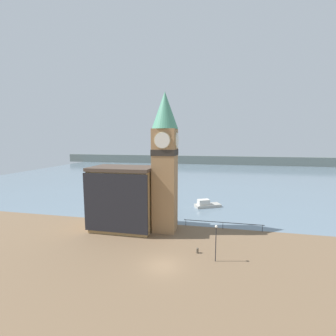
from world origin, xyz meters
The scene contains 9 objects.
ground_plane centered at (0.00, 0.00, 0.00)m, with size 160.00×160.00×0.00m, color brown.
water centered at (0.00, 72.69, 0.00)m, with size 160.00×120.00×0.00m.
far_shoreline centered at (0.00, 112.69, 2.50)m, with size 180.00×3.00×5.00m.
pier_railing centered at (7.05, 12.44, 0.97)m, with size 12.59×0.08×1.09m.
clock_tower centered at (-1.97, 10.13, 11.35)m, with size 3.99×3.99×21.35m.
pier_building centered at (-8.65, 9.34, 5.04)m, with size 9.92×6.31×10.04m.
boat_near centered at (4.01, 23.95, 0.60)m, with size 5.81×4.29×1.68m.
mooring_bollard_near centered at (3.61, 3.69, 0.39)m, with size 0.33×0.33×0.72m.
lamp_post centered at (5.84, 2.17, 3.04)m, with size 0.32×0.32×4.42m.
Camera 1 is at (5.39, -23.32, 14.12)m, focal length 24.00 mm.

